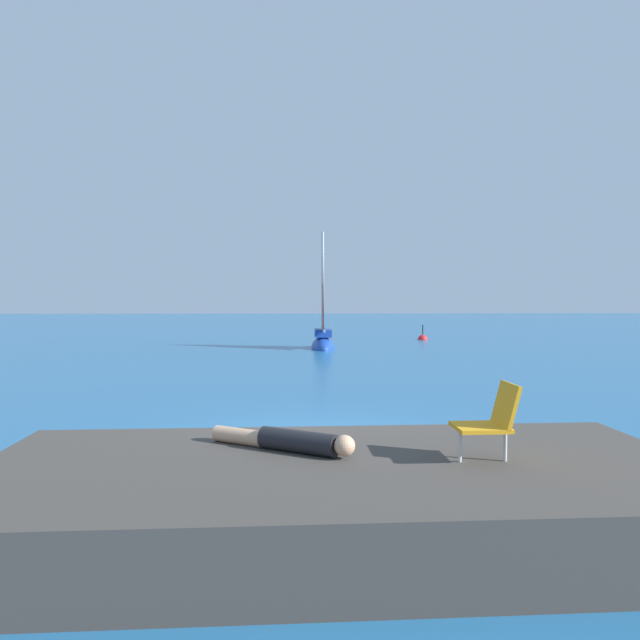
# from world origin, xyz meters

# --- Properties ---
(ground_plane) EXTENTS (160.00, 160.00, 0.00)m
(ground_plane) POSITION_xyz_m (0.00, 0.00, 0.00)
(ground_plane) COLOR #236093
(shore_ledge) EXTENTS (7.33, 3.56, 0.73)m
(shore_ledge) POSITION_xyz_m (0.15, -3.98, 0.37)
(shore_ledge) COLOR #423D38
(shore_ledge) RESTS_ON ground
(boulder_seaward) EXTENTS (1.05, 1.04, 0.58)m
(boulder_seaward) POSITION_xyz_m (1.39, -1.75, 0.00)
(boulder_seaward) COLOR #393835
(boulder_seaward) RESTS_ON ground
(boulder_inland) EXTENTS (1.00, 1.06, 0.56)m
(boulder_inland) POSITION_xyz_m (0.57, -2.59, 0.00)
(boulder_inland) COLOR #403636
(boulder_inland) RESTS_ON ground
(sailboat_near) EXTENTS (1.09, 3.28, 6.05)m
(sailboat_near) POSITION_xyz_m (0.85, 18.04, 0.33)
(sailboat_near) COLOR #193D99
(sailboat_near) RESTS_ON ground
(person_sunbather) EXTENTS (1.58, 1.03, 0.25)m
(person_sunbather) POSITION_xyz_m (-0.37, -3.55, 0.85)
(person_sunbather) COLOR black
(person_sunbather) RESTS_ON shore_ledge
(beach_chair) EXTENTS (0.61, 0.50, 0.80)m
(beach_chair) POSITION_xyz_m (1.69, -4.03, 1.17)
(beach_chair) COLOR orange
(beach_chair) RESTS_ON shore_ledge
(marker_buoy) EXTENTS (0.56, 0.56, 1.13)m
(marker_buoy) POSITION_xyz_m (6.77, 23.70, 0.01)
(marker_buoy) COLOR red
(marker_buoy) RESTS_ON ground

